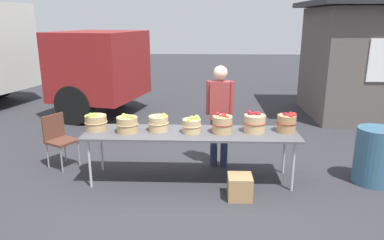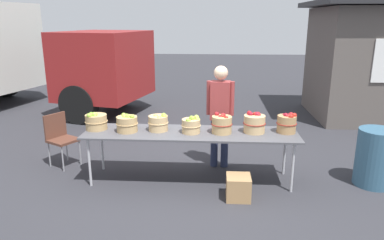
{
  "view_description": "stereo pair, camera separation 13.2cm",
  "coord_description": "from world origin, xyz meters",
  "px_view_note": "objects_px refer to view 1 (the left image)",
  "views": [
    {
      "loc": [
        0.21,
        -4.98,
        2.34
      ],
      "look_at": [
        0.0,
        0.3,
        0.85
      ],
      "focal_mm": 33.71,
      "sensor_mm": 36.0,
      "label": 1
    },
    {
      "loc": [
        0.34,
        -4.98,
        2.34
      ],
      "look_at": [
        0.0,
        0.3,
        0.85
      ],
      "focal_mm": 33.71,
      "sensor_mm": 36.0,
      "label": 2
    }
  ],
  "objects_px": {
    "produce_crate": "(240,187)",
    "market_table": "(191,134)",
    "apple_basket_red_1": "(255,123)",
    "trash_barrel": "(374,156)",
    "apple_basket_red_0": "(222,124)",
    "apple_basket_green_2": "(159,123)",
    "apple_basket_green_3": "(192,125)",
    "apple_basket_green_0": "(96,122)",
    "apple_basket_red_2": "(287,122)",
    "folding_chair": "(59,137)",
    "apple_basket_green_1": "(127,124)",
    "vendor_adult": "(220,109)"
  },
  "relations": [
    {
      "from": "produce_crate",
      "to": "market_table",
      "type": "bearing_deg",
      "value": 140.98
    },
    {
      "from": "apple_basket_red_1",
      "to": "trash_barrel",
      "type": "height_order",
      "value": "apple_basket_red_1"
    },
    {
      "from": "apple_basket_red_0",
      "to": "trash_barrel",
      "type": "height_order",
      "value": "apple_basket_red_0"
    },
    {
      "from": "apple_basket_green_2",
      "to": "apple_basket_green_3",
      "type": "xyz_separation_m",
      "value": [
        0.49,
        -0.08,
        -0.01
      ]
    },
    {
      "from": "trash_barrel",
      "to": "apple_basket_green_3",
      "type": "bearing_deg",
      "value": -179.14
    },
    {
      "from": "apple_basket_green_0",
      "to": "apple_basket_red_2",
      "type": "distance_m",
      "value": 2.8
    },
    {
      "from": "folding_chair",
      "to": "produce_crate",
      "type": "relative_size",
      "value": 2.67
    },
    {
      "from": "apple_basket_green_3",
      "to": "apple_basket_red_2",
      "type": "bearing_deg",
      "value": 4.33
    },
    {
      "from": "apple_basket_green_1",
      "to": "produce_crate",
      "type": "bearing_deg",
      "value": -18.12
    },
    {
      "from": "apple_basket_red_1",
      "to": "trash_barrel",
      "type": "relative_size",
      "value": 0.39
    },
    {
      "from": "apple_basket_green_2",
      "to": "produce_crate",
      "type": "height_order",
      "value": "apple_basket_green_2"
    },
    {
      "from": "trash_barrel",
      "to": "apple_basket_red_1",
      "type": "bearing_deg",
      "value": 178.77
    },
    {
      "from": "market_table",
      "to": "apple_basket_green_1",
      "type": "bearing_deg",
      "value": -178.52
    },
    {
      "from": "vendor_adult",
      "to": "apple_basket_green_1",
      "type": "bearing_deg",
      "value": 28.46
    },
    {
      "from": "apple_basket_green_2",
      "to": "apple_basket_red_0",
      "type": "distance_m",
      "value": 0.93
    },
    {
      "from": "apple_basket_green_3",
      "to": "folding_chair",
      "type": "height_order",
      "value": "apple_basket_green_3"
    },
    {
      "from": "apple_basket_green_0",
      "to": "apple_basket_green_2",
      "type": "xyz_separation_m",
      "value": [
        0.94,
        -0.0,
        -0.0
      ]
    },
    {
      "from": "apple_basket_green_0",
      "to": "trash_barrel",
      "type": "relative_size",
      "value": 0.4
    },
    {
      "from": "apple_basket_green_1",
      "to": "produce_crate",
      "type": "relative_size",
      "value": 1.0
    },
    {
      "from": "apple_basket_green_1",
      "to": "folding_chair",
      "type": "height_order",
      "value": "apple_basket_green_1"
    },
    {
      "from": "vendor_adult",
      "to": "folding_chair",
      "type": "bearing_deg",
      "value": 7.81
    },
    {
      "from": "vendor_adult",
      "to": "folding_chair",
      "type": "relative_size",
      "value": 1.92
    },
    {
      "from": "apple_basket_green_1",
      "to": "folding_chair",
      "type": "bearing_deg",
      "value": 159.28
    },
    {
      "from": "apple_basket_green_1",
      "to": "folding_chair",
      "type": "distance_m",
      "value": 1.37
    },
    {
      "from": "apple_basket_red_2",
      "to": "folding_chair",
      "type": "bearing_deg",
      "value": 174.16
    },
    {
      "from": "apple_basket_red_0",
      "to": "trash_barrel",
      "type": "xyz_separation_m",
      "value": [
        2.22,
        0.02,
        -0.47
      ]
    },
    {
      "from": "apple_basket_green_3",
      "to": "trash_barrel",
      "type": "xyz_separation_m",
      "value": [
        2.65,
        0.04,
        -0.45
      ]
    },
    {
      "from": "apple_basket_green_0",
      "to": "apple_basket_green_1",
      "type": "xyz_separation_m",
      "value": [
        0.49,
        -0.08,
        0.0
      ]
    },
    {
      "from": "apple_basket_green_0",
      "to": "apple_basket_green_2",
      "type": "relative_size",
      "value": 1.1
    },
    {
      "from": "apple_basket_green_1",
      "to": "apple_basket_green_3",
      "type": "bearing_deg",
      "value": 0.01
    },
    {
      "from": "apple_basket_green_1",
      "to": "folding_chair",
      "type": "xyz_separation_m",
      "value": [
        -1.23,
        0.47,
        -0.37
      ]
    },
    {
      "from": "apple_basket_red_2",
      "to": "produce_crate",
      "type": "xyz_separation_m",
      "value": [
        -0.71,
        -0.63,
        -0.73
      ]
    },
    {
      "from": "apple_basket_green_3",
      "to": "produce_crate",
      "type": "bearing_deg",
      "value": -38.23
    },
    {
      "from": "apple_basket_green_2",
      "to": "folding_chair",
      "type": "distance_m",
      "value": 1.76
    },
    {
      "from": "apple_basket_green_2",
      "to": "apple_basket_red_2",
      "type": "xyz_separation_m",
      "value": [
        1.86,
        0.03,
        0.02
      ]
    },
    {
      "from": "apple_basket_red_0",
      "to": "folding_chair",
      "type": "height_order",
      "value": "apple_basket_red_0"
    },
    {
      "from": "vendor_adult",
      "to": "produce_crate",
      "type": "bearing_deg",
      "value": 107.99
    },
    {
      "from": "market_table",
      "to": "apple_basket_red_2",
      "type": "height_order",
      "value": "apple_basket_red_2"
    },
    {
      "from": "apple_basket_green_1",
      "to": "apple_basket_green_2",
      "type": "relative_size",
      "value": 1.06
    },
    {
      "from": "apple_basket_green_2",
      "to": "apple_basket_green_0",
      "type": "bearing_deg",
      "value": 179.71
    },
    {
      "from": "apple_basket_red_1",
      "to": "vendor_adult",
      "type": "relative_size",
      "value": 0.2
    },
    {
      "from": "vendor_adult",
      "to": "market_table",
      "type": "bearing_deg",
      "value": 57.64
    },
    {
      "from": "apple_basket_green_0",
      "to": "vendor_adult",
      "type": "relative_size",
      "value": 0.2
    },
    {
      "from": "apple_basket_green_0",
      "to": "apple_basket_red_2",
      "type": "height_order",
      "value": "apple_basket_red_2"
    },
    {
      "from": "apple_basket_red_2",
      "to": "vendor_adult",
      "type": "xyz_separation_m",
      "value": [
        -0.96,
        0.48,
        0.08
      ]
    },
    {
      "from": "apple_basket_green_0",
      "to": "apple_basket_green_3",
      "type": "relative_size",
      "value": 1.18
    },
    {
      "from": "vendor_adult",
      "to": "trash_barrel",
      "type": "xyz_separation_m",
      "value": [
        2.24,
        -0.54,
        -0.55
      ]
    },
    {
      "from": "apple_basket_red_1",
      "to": "vendor_adult",
      "type": "height_order",
      "value": "vendor_adult"
    },
    {
      "from": "apple_basket_red_2",
      "to": "vendor_adult",
      "type": "height_order",
      "value": "vendor_adult"
    },
    {
      "from": "apple_basket_red_1",
      "to": "produce_crate",
      "type": "xyz_separation_m",
      "value": [
        -0.24,
        -0.6,
        -0.73
      ]
    }
  ]
}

